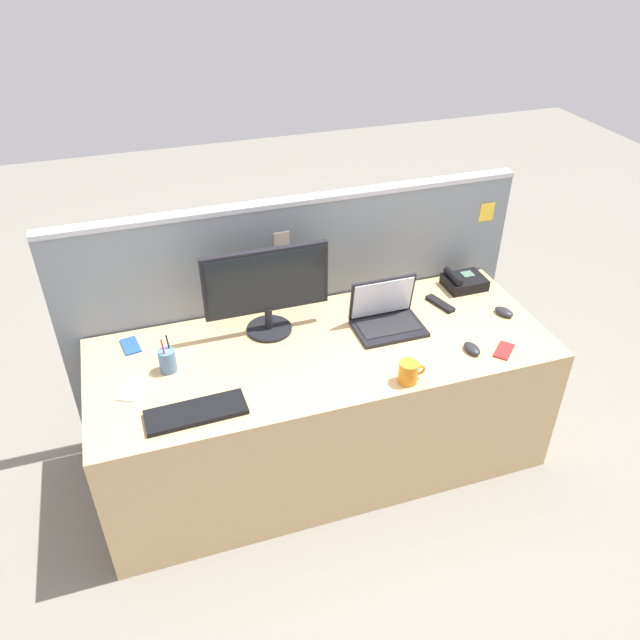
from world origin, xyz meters
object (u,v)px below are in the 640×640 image
object	(u,v)px
desk_phone	(463,281)
cell_phone_red_case	(504,350)
cell_phone_white_slab	(132,389)
pen_cup	(167,360)
cell_phone_blue_case	(131,346)
desktop_monitor	(267,286)
computer_mouse_left_hand	(472,348)
laptop	(386,315)
keyboard_main	(196,412)
coffee_mug	(409,372)
tv_remote	(440,304)
computer_mouse_right_hand	(504,312)

from	to	relation	value
desk_phone	cell_phone_red_case	bearing A→B (deg)	-99.73
cell_phone_white_slab	pen_cup	bearing A→B (deg)	52.44
cell_phone_blue_case	desktop_monitor	bearing A→B (deg)	-15.61
computer_mouse_left_hand	cell_phone_white_slab	size ratio (longest dim) A/B	0.65
desktop_monitor	laptop	distance (m)	0.59
keyboard_main	cell_phone_red_case	world-z (taller)	keyboard_main
desktop_monitor	desk_phone	bearing A→B (deg)	3.06
cell_phone_red_case	coffee_mug	world-z (taller)	coffee_mug
cell_phone_white_slab	cell_phone_blue_case	xyz separation A→B (m)	(0.02, 0.31, 0.00)
desktop_monitor	coffee_mug	size ratio (longest dim) A/B	4.80
pen_cup	coffee_mug	bearing A→B (deg)	-22.20
cell_phone_white_slab	tv_remote	bearing A→B (deg)	33.23
computer_mouse_left_hand	cell_phone_white_slab	xyz separation A→B (m)	(-1.48, 0.21, -0.01)
computer_mouse_left_hand	cell_phone_red_case	bearing A→B (deg)	-22.90
desk_phone	cell_phone_blue_case	world-z (taller)	desk_phone
cell_phone_red_case	desk_phone	bearing A→B (deg)	127.34
pen_cup	cell_phone_white_slab	bearing A→B (deg)	-154.09
cell_phone_blue_case	coffee_mug	world-z (taller)	coffee_mug
keyboard_main	computer_mouse_right_hand	world-z (taller)	computer_mouse_right_hand
desktop_monitor	coffee_mug	bearing A→B (deg)	-49.88
laptop	computer_mouse_right_hand	world-z (taller)	laptop
computer_mouse_left_hand	tv_remote	world-z (taller)	computer_mouse_left_hand
cell_phone_blue_case	laptop	bearing A→B (deg)	-19.74
desktop_monitor	cell_phone_blue_case	bearing A→B (deg)	174.28
computer_mouse_right_hand	cell_phone_red_case	size ratio (longest dim) A/B	0.77
cell_phone_blue_case	computer_mouse_right_hand	bearing A→B (deg)	-19.56
desktop_monitor	cell_phone_white_slab	world-z (taller)	desktop_monitor
tv_remote	keyboard_main	bearing A→B (deg)	-179.49
cell_phone_white_slab	cell_phone_red_case	xyz separation A→B (m)	(1.62, -0.25, 0.00)
keyboard_main	pen_cup	world-z (taller)	pen_cup
pen_cup	cell_phone_white_slab	xyz separation A→B (m)	(-0.16, -0.08, -0.05)
computer_mouse_right_hand	coffee_mug	xyz separation A→B (m)	(-0.66, -0.32, 0.03)
tv_remote	coffee_mug	bearing A→B (deg)	-146.67
desktop_monitor	computer_mouse_right_hand	xyz separation A→B (m)	(1.13, -0.24, -0.22)
keyboard_main	tv_remote	size ratio (longest dim) A/B	2.36
laptop	keyboard_main	size ratio (longest dim) A/B	0.80
laptop	computer_mouse_left_hand	size ratio (longest dim) A/B	3.22
cell_phone_red_case	pen_cup	bearing A→B (deg)	-145.83
computer_mouse_left_hand	cell_phone_white_slab	bearing A→B (deg)	167.25
laptop	computer_mouse_right_hand	xyz separation A→B (m)	(0.59, -0.10, -0.04)
keyboard_main	computer_mouse_right_hand	size ratio (longest dim) A/B	4.01
desk_phone	laptop	bearing A→B (deg)	-159.38
keyboard_main	pen_cup	bearing A→B (deg)	100.56
desk_phone	keyboard_main	world-z (taller)	desk_phone
desktop_monitor	cell_phone_red_case	world-z (taller)	desktop_monitor
desktop_monitor	cell_phone_red_case	size ratio (longest dim) A/B	4.49
pen_cup	cell_phone_red_case	xyz separation A→B (m)	(1.46, -0.33, -0.05)
computer_mouse_right_hand	cell_phone_white_slab	xyz separation A→B (m)	(-1.78, -0.01, -0.01)
keyboard_main	pen_cup	size ratio (longest dim) A/B	2.28
coffee_mug	computer_mouse_left_hand	bearing A→B (deg)	15.73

